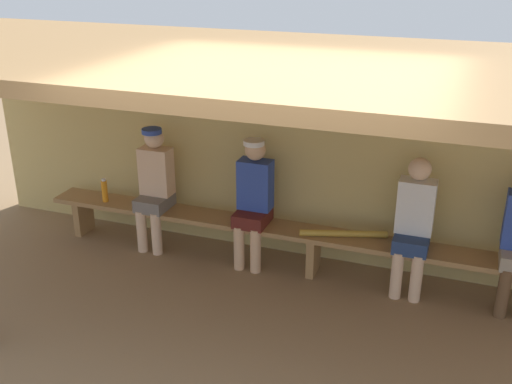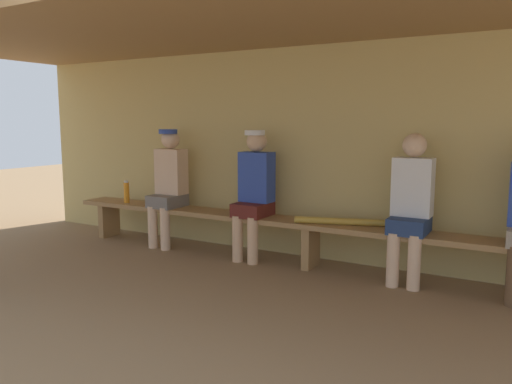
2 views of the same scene
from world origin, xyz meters
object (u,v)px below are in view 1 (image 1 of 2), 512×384
at_px(player_shirtless_tan, 253,197).
at_px(water_bottle_clear, 105,191).
at_px(baseball_bat, 343,234).
at_px(player_in_white, 154,183).
at_px(player_in_red, 414,221).
at_px(bench, 314,239).

xyz_separation_m(player_shirtless_tan, water_bottle_clear, (-1.74, -0.05, -0.16)).
bearing_deg(baseball_bat, player_in_white, 162.85).
bearing_deg(player_in_red, baseball_bat, -179.73).
relative_size(player_in_red, water_bottle_clear, 4.96).
distance_m(player_shirtless_tan, baseball_bat, 0.97).
bearing_deg(baseball_bat, water_bottle_clear, 163.90).
xyz_separation_m(bench, player_in_white, (-1.78, 0.00, 0.36)).
relative_size(player_in_white, water_bottle_clear, 5.00).
xyz_separation_m(water_bottle_clear, baseball_bat, (2.69, 0.04, -0.10)).
height_order(bench, player_in_red, player_in_red).
height_order(bench, player_shirtless_tan, player_shirtless_tan).
distance_m(water_bottle_clear, baseball_bat, 2.69).
bearing_deg(water_bottle_clear, player_in_red, 0.82).
xyz_separation_m(player_in_red, player_in_white, (-2.73, 0.00, 0.02)).
bearing_deg(player_in_red, player_shirtless_tan, 179.98).
bearing_deg(player_in_red, bench, -179.81).
distance_m(player_in_white, baseball_bat, 2.09).
bearing_deg(water_bottle_clear, player_shirtless_tan, 1.58).
bearing_deg(bench, baseball_bat, -0.00).
xyz_separation_m(player_shirtless_tan, baseball_bat, (0.94, -0.00, -0.25)).
bearing_deg(bench, player_in_white, 179.89).
xyz_separation_m(player_shirtless_tan, player_in_red, (1.60, -0.00, -0.02)).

